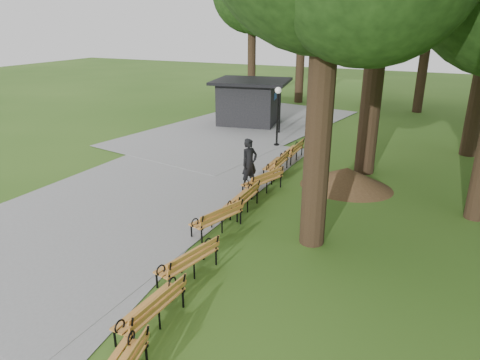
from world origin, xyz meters
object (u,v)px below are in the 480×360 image
at_px(person, 249,164).
at_px(dirt_mound, 347,177).
at_px(bench_7, 292,151).
at_px(lamp_post, 278,104).
at_px(bench_1, 150,308).
at_px(bench_3, 217,218).
at_px(kiosk, 248,102).
at_px(bench_5, 262,181).
at_px(bench_4, 242,199).
at_px(bench_2, 187,260).
at_px(bench_6, 276,164).

bearing_deg(person, dirt_mound, -37.54).
bearing_deg(bench_7, lamp_post, -143.96).
bearing_deg(bench_1, bench_3, -166.24).
relative_size(kiosk, bench_1, 2.27).
bearing_deg(bench_5, bench_1, 23.92).
distance_m(kiosk, bench_1, 18.90).
height_order(lamp_post, bench_3, lamp_post).
height_order(bench_1, bench_7, same).
distance_m(bench_1, bench_4, 6.06).
relative_size(lamp_post, dirt_mound, 1.01).
relative_size(bench_3, bench_7, 1.00).
distance_m(bench_1, bench_7, 12.08).
bearing_deg(bench_2, kiosk, -148.52).
relative_size(lamp_post, bench_4, 1.56).
bearing_deg(bench_2, bench_4, -161.54).
bearing_deg(lamp_post, person, -79.67).
bearing_deg(kiosk, bench_1, -82.21).
relative_size(person, bench_5, 1.00).
bearing_deg(bench_5, kiosk, -134.92).
distance_m(lamp_post, bench_6, 4.61).
relative_size(lamp_post, bench_7, 1.56).
bearing_deg(bench_3, bench_7, -161.05).
xyz_separation_m(dirt_mound, bench_4, (-2.69, -3.69, 0.05)).
height_order(bench_1, bench_2, same).
bearing_deg(lamp_post, bench_3, -80.29).
xyz_separation_m(dirt_mound, bench_6, (-2.96, 0.28, 0.05)).
distance_m(kiosk, bench_7, 7.68).
bearing_deg(bench_5, dirt_mound, 141.75).
bearing_deg(bench_6, bench_3, 0.99).
bearing_deg(lamp_post, bench_5, -74.51).
relative_size(kiosk, bench_5, 2.27).
height_order(kiosk, lamp_post, lamp_post).
height_order(dirt_mound, bench_6, bench_6).
height_order(kiosk, bench_3, kiosk).
relative_size(person, bench_1, 1.00).
relative_size(person, dirt_mound, 0.65).
bearing_deg(lamp_post, bench_2, -79.97).
height_order(kiosk, bench_1, kiosk).
bearing_deg(dirt_mound, lamp_post, 135.65).
relative_size(person, kiosk, 0.44).
xyz_separation_m(person, bench_7, (0.39, 3.90, -0.51)).
bearing_deg(bench_6, dirt_mound, 83.64).
distance_m(person, bench_4, 2.27).
relative_size(kiosk, bench_6, 2.27).
relative_size(lamp_post, bench_1, 1.56).
distance_m(lamp_post, bench_7, 3.00).
height_order(bench_2, bench_6, same).
relative_size(dirt_mound, bench_5, 1.54).
height_order(dirt_mound, bench_7, bench_7).
height_order(lamp_post, bench_5, lamp_post).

